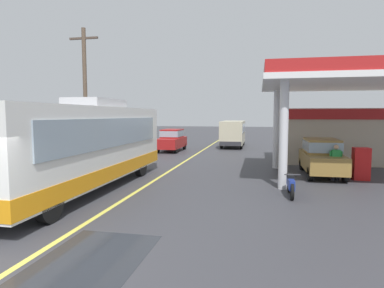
# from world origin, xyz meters

# --- Properties ---
(ground) EXTENTS (120.00, 120.00, 0.00)m
(ground) POSITION_xyz_m (0.00, 20.00, 0.00)
(ground) COLOR #38383D
(lane_divider_stripe) EXTENTS (0.16, 50.00, 0.01)m
(lane_divider_stripe) POSITION_xyz_m (0.00, 15.00, 0.00)
(lane_divider_stripe) COLOR #D8CC4C
(lane_divider_stripe) RESTS_ON ground
(wet_puddle_patch) EXTENTS (2.13, 3.90, 0.01)m
(wet_puddle_patch) POSITION_xyz_m (1.29, 0.15, 0.00)
(wet_puddle_patch) COLOR #26282D
(wet_puddle_patch) RESTS_ON ground
(coach_bus_main) EXTENTS (2.60, 11.04, 3.69)m
(coach_bus_main) POSITION_xyz_m (-2.12, 6.35, 1.72)
(coach_bus_main) COLOR white
(coach_bus_main) RESTS_ON ground
(gas_station_roadside) EXTENTS (9.10, 11.95, 5.10)m
(gas_station_roadside) POSITION_xyz_m (9.35, 15.00, 2.63)
(gas_station_roadside) COLOR #B21E1E
(gas_station_roadside) RESTS_ON ground
(car_at_pump) EXTENTS (1.70, 4.20, 1.82)m
(car_at_pump) POSITION_xyz_m (7.75, 11.63, 1.01)
(car_at_pump) COLOR olive
(car_at_pump) RESTS_ON ground
(minibus_opposing_lane) EXTENTS (2.04, 6.13, 2.44)m
(minibus_opposing_lane) POSITION_xyz_m (2.29, 25.62, 1.47)
(minibus_opposing_lane) COLOR #BFB799
(minibus_opposing_lane) RESTS_ON ground
(motorcycle_parked_forecourt) EXTENTS (0.55, 1.80, 0.92)m
(motorcycle_parked_forecourt) POSITION_xyz_m (5.86, 6.97, 0.44)
(motorcycle_parked_forecourt) COLOR black
(motorcycle_parked_forecourt) RESTS_ON ground
(pedestrian_near_pump) EXTENTS (0.55, 0.22, 1.66)m
(pedestrian_near_pump) POSITION_xyz_m (8.14, 10.34, 0.93)
(pedestrian_near_pump) COLOR #33333F
(pedestrian_near_pump) RESTS_ON ground
(car_trailing_behind_bus) EXTENTS (1.70, 4.20, 1.82)m
(car_trailing_behind_bus) POSITION_xyz_m (-2.43, 20.82, 1.01)
(car_trailing_behind_bus) COLOR maroon
(car_trailing_behind_bus) RESTS_ON ground
(utility_pole_roadside) EXTENTS (1.80, 0.24, 8.14)m
(utility_pole_roadside) POSITION_xyz_m (-5.59, 12.63, 4.25)
(utility_pole_roadside) COLOR brown
(utility_pole_roadside) RESTS_ON ground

